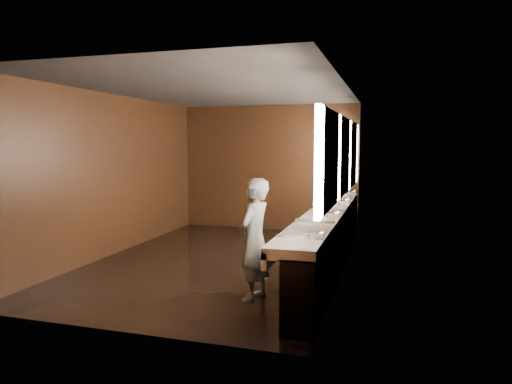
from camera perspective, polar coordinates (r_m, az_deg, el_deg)
floor at (r=7.69m, az=-4.31°, el=-8.57°), size 6.00×6.00×0.00m
ceiling at (r=7.50m, az=-4.48°, el=12.62°), size 4.00×6.00×0.02m
wall_back at (r=10.32m, az=1.58°, el=3.03°), size 4.00×0.02×2.80m
wall_front at (r=4.80m, az=-17.32°, el=-0.66°), size 4.00×0.02×2.80m
wall_left at (r=8.39m, az=-17.26°, el=2.08°), size 0.02×6.00×2.80m
wall_right at (r=7.01m, az=11.07°, el=1.52°), size 0.02×6.00×2.80m
sink_counter at (r=7.15m, az=9.27°, el=-5.68°), size 0.55×5.40×1.01m
mirror_band at (r=6.99m, az=10.97°, el=4.38°), size 0.06×5.03×1.15m
person at (r=5.67m, az=-0.21°, el=-5.94°), size 0.46×0.61×1.52m
trash_bin at (r=6.75m, az=6.83°, el=-8.22°), size 0.38×0.38×0.56m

